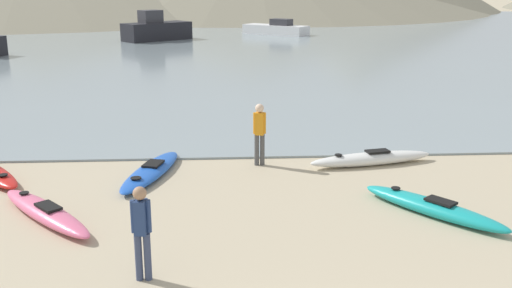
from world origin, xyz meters
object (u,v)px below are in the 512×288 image
kayak_on_sand_2 (151,171)px  person_near_waterline (260,130)px  kayak_on_sand_3 (433,207)px  person_near_foreground (141,227)px  kayak_on_sand_4 (371,159)px  kayak_on_sand_0 (45,212)px  moored_boat_1 (156,30)px  moored_boat_0 (276,29)px

kayak_on_sand_2 → person_near_waterline: bearing=14.8°
kayak_on_sand_3 → person_near_foreground: person_near_foreground is taller
person_near_foreground → person_near_waterline: (2.30, 6.11, 0.02)m
kayak_on_sand_2 → kayak_on_sand_4: bearing=5.8°
kayak_on_sand_4 → kayak_on_sand_3: bearing=-83.0°
kayak_on_sand_0 → kayak_on_sand_4: size_ratio=0.88×
kayak_on_sand_0 → kayak_on_sand_4: (7.60, 3.26, 0.02)m
kayak_on_sand_2 → moored_boat_1: bearing=95.4°
kayak_on_sand_2 → kayak_on_sand_3: bearing=-25.5°
kayak_on_sand_3 → person_near_waterline: 5.05m
kayak_on_sand_2 → moored_boat_0: size_ratio=0.62×
kayak_on_sand_2 → person_near_foreground: (0.47, -5.38, 0.80)m
person_near_waterline → moored_boat_1: size_ratio=0.31×
kayak_on_sand_0 → moored_boat_1: 35.83m
kayak_on_sand_3 → kayak_on_sand_4: 3.54m
person_near_foreground → person_near_waterline: bearing=69.3°
kayak_on_sand_3 → person_near_waterline: size_ratio=1.83×
kayak_on_sand_0 → person_near_foreground: bearing=-49.1°
kayak_on_sand_3 → person_near_foreground: 6.24m
moored_boat_0 → kayak_on_sand_3: bearing=-90.6°
kayak_on_sand_2 → person_near_foreground: bearing=-85.0°
kayak_on_sand_2 → kayak_on_sand_4: kayak_on_sand_4 is taller
kayak_on_sand_4 → person_near_waterline: 3.06m
kayak_on_sand_2 → kayak_on_sand_3: size_ratio=1.15×
kayak_on_sand_2 → moored_boat_1: size_ratio=0.64×
moored_boat_0 → kayak_on_sand_2: bearing=-100.0°
kayak_on_sand_3 → moored_boat_0: moored_boat_0 is taller
kayak_on_sand_3 → person_near_waterline: bearing=132.7°
kayak_on_sand_0 → kayak_on_sand_2: (1.86, 2.68, -0.03)m
person_near_waterline → moored_boat_1: bearing=100.4°
kayak_on_sand_4 → person_near_waterline: size_ratio=2.09×
moored_boat_0 → person_near_waterline: bearing=-95.9°
kayak_on_sand_4 → moored_boat_0: size_ratio=0.61×
moored_boat_1 → person_near_foreground: bearing=-84.6°
person_near_foreground → kayak_on_sand_3: bearing=23.2°
kayak_on_sand_3 → moored_boat_1: (-9.31, 36.05, 0.70)m
person_near_waterline → moored_boat_0: size_ratio=0.29×
kayak_on_sand_3 → kayak_on_sand_4: size_ratio=0.87×
kayak_on_sand_3 → moored_boat_1: size_ratio=0.56×
person_near_foreground → moored_boat_1: 38.66m
moored_boat_0 → kayak_on_sand_0: bearing=-101.9°
kayak_on_sand_0 → kayak_on_sand_3: 8.03m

